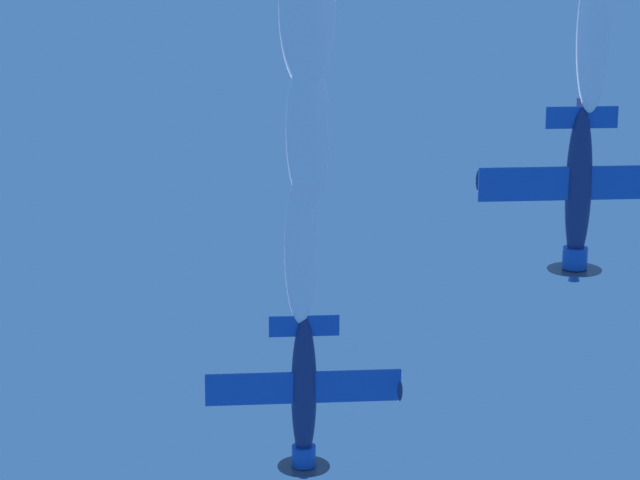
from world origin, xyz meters
The scene contains 2 objects.
airplane_lead centered at (1.95, -0.92, 60.24)m, with size 6.73×6.71×2.40m.
airplane_left_wingman centered at (15.77, 0.36, 60.31)m, with size 6.73×6.69×2.40m.
Camera 1 is at (18.32, -17.20, 2.18)m, focal length 84.88 mm.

